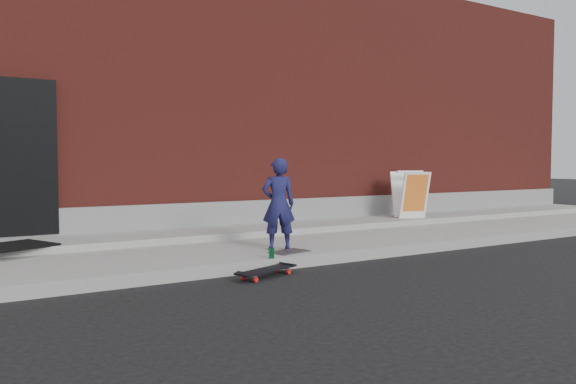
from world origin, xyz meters
TOP-DOWN VIEW (x-y plane):
  - ground at (0.00, 0.00)m, footprint 80.00×80.00m
  - sidewalk at (0.00, 1.50)m, footprint 20.00×3.00m
  - apron at (0.00, 2.40)m, footprint 20.00×1.20m
  - building at (-0.00, 6.99)m, footprint 20.00×8.10m
  - child at (0.33, 0.61)m, footprint 0.53×0.44m
  - skateboard at (-0.35, -0.27)m, footprint 0.87×0.49m
  - pizza_sign at (4.24, 2.17)m, footprint 0.70×0.78m
  - soda_can at (-0.10, 0.05)m, footprint 0.08×0.08m
  - doormat at (-2.81, 2.00)m, footprint 1.16×1.07m
  - utility_plate at (0.34, 0.34)m, footprint 0.56×0.43m

SIDE VIEW (x-z plane):
  - ground at x=0.00m, z-range 0.00..0.00m
  - sidewalk at x=0.00m, z-range 0.00..0.15m
  - skateboard at x=-0.35m, z-range 0.03..0.13m
  - utility_plate at x=0.34m, z-range 0.15..0.17m
  - apron at x=0.00m, z-range 0.15..0.25m
  - soda_can at x=-0.10m, z-range 0.15..0.28m
  - doormat at x=-2.81m, z-range 0.25..0.28m
  - pizza_sign at x=4.24m, z-range 0.25..1.17m
  - child at x=0.33m, z-range 0.15..1.39m
  - building at x=0.00m, z-range 0.00..5.00m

